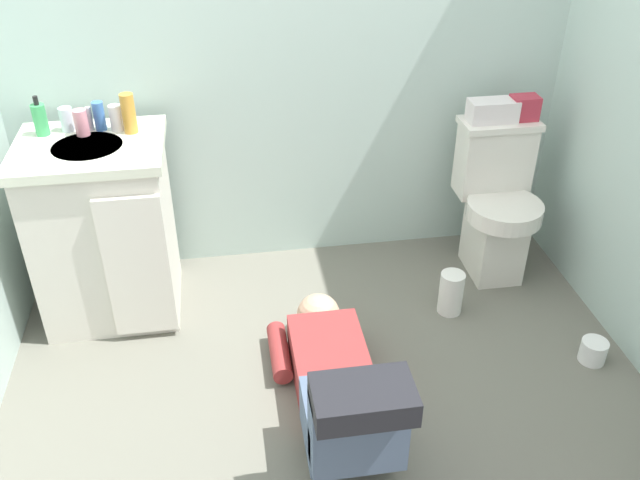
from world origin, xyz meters
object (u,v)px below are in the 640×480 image
object	(u,v)px
tissue_box	(493,111)
bottle_white	(116,118)
bottle_pink	(81,123)
faucet	(90,119)
toiletry_bag	(524,108)
bottle_blue	(99,116)
bottle_clear	(67,119)
person_plumber	(338,385)
paper_towel_roll	(451,293)
bottle_amber	(129,113)
vanity_cabinet	(105,229)
toilet_paper_roll	(593,351)
soap_dispenser	(40,119)
toilet	(496,203)

from	to	relation	value
tissue_box	bottle_white	distance (m)	1.65
bottle_pink	bottle_white	world-z (taller)	bottle_white
faucet	tissue_box	world-z (taller)	faucet
faucet	toiletry_bag	bearing A→B (deg)	-0.43
faucet	bottle_blue	xyz separation A→B (m)	(0.04, -0.00, 0.01)
bottle_clear	bottle_blue	size ratio (longest dim) A/B	0.82
person_plumber	bottle_pink	world-z (taller)	bottle_pink
tissue_box	paper_towel_roll	size ratio (longest dim) A/B	1.07
bottle_amber	person_plumber	bearing A→B (deg)	-52.68
bottle_pink	vanity_cabinet	bearing A→B (deg)	-73.13
bottle_white	toilet_paper_roll	distance (m)	2.21
bottle_pink	paper_towel_roll	world-z (taller)	bottle_pink
vanity_cabinet	bottle_amber	size ratio (longest dim) A/B	4.94
bottle_white	faucet	bearing A→B (deg)	169.22
bottle_clear	paper_towel_roll	distance (m)	1.82
vanity_cabinet	tissue_box	bearing A→B (deg)	4.28
soap_dispenser	paper_towel_roll	world-z (taller)	soap_dispenser
vanity_cabinet	toiletry_bag	size ratio (longest dim) A/B	6.61
person_plumber	bottle_blue	xyz separation A→B (m)	(-0.84, 0.98, 0.70)
bottle_white	bottle_amber	size ratio (longest dim) A/B	0.66
person_plumber	bottle_white	xyz separation A→B (m)	(-0.77, 0.97, 0.70)
bottle_pink	bottle_blue	distance (m)	0.08
toilet	toilet_paper_roll	size ratio (longest dim) A/B	6.82
faucet	toilet_paper_roll	distance (m)	2.31
soap_dispenser	toilet_paper_roll	world-z (taller)	soap_dispenser
tissue_box	bottle_white	xyz separation A→B (m)	(-1.65, -0.01, 0.07)
tissue_box	bottle_blue	distance (m)	1.72
faucet	bottle_clear	world-z (taller)	same
toiletry_bag	paper_towel_roll	xyz separation A→B (m)	(-0.41, -0.41, -0.70)
tissue_box	paper_towel_roll	bearing A→B (deg)	-121.88
soap_dispenser	bottle_clear	distance (m)	0.10
toilet	toiletry_bag	size ratio (longest dim) A/B	6.05
toilet	bottle_clear	size ratio (longest dim) A/B	7.49
bottle_blue	bottle_amber	xyz separation A→B (m)	(0.13, -0.05, 0.02)
bottle_clear	paper_towel_roll	size ratio (longest dim) A/B	0.49
soap_dispenser	bottle_blue	world-z (taller)	soap_dispenser
soap_dispenser	bottle_white	distance (m)	0.30
tissue_box	soap_dispenser	size ratio (longest dim) A/B	1.33
faucet	paper_towel_roll	world-z (taller)	faucet
paper_towel_roll	bottle_amber	bearing A→B (deg)	164.41
bottle_amber	paper_towel_roll	size ratio (longest dim) A/B	0.80
soap_dispenser	bottle_pink	distance (m)	0.17
bottle_white	bottle_amber	distance (m)	0.07
toiletry_bag	bottle_amber	xyz separation A→B (m)	(-1.74, -0.04, 0.10)
vanity_cabinet	bottle_pink	size ratio (longest dim) A/B	7.60
bottle_clear	faucet	bearing A→B (deg)	-4.56
toilet	vanity_cabinet	size ratio (longest dim) A/B	0.91
toilet	faucet	world-z (taller)	faucet
person_plumber	vanity_cabinet	bearing A→B (deg)	136.20
bottle_pink	faucet	bearing A→B (deg)	60.52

